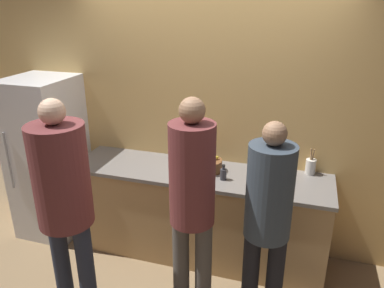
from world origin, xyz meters
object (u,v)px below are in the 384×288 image
person_left (63,193)px  person_right (268,213)px  cup_white (176,167)px  fruit_bowl (208,165)px  bottle_dark (223,174)px  utensil_crock (311,166)px  bottle_red (279,163)px  refrigerator (49,157)px  person_center (192,197)px

person_left → person_right: (1.42, 0.37, -0.13)m
person_right → cup_white: person_right is taller
person_right → fruit_bowl: size_ratio=6.25×
person_right → bottle_dark: person_right is taller
fruit_bowl → utensil_crock: bearing=12.8°
bottle_dark → person_left: bearing=-135.6°
person_left → person_right: 1.47m
person_left → bottle_red: size_ratio=7.74×
person_left → cup_white: (0.50, 0.99, -0.16)m
cup_white → person_left: bearing=-116.8°
person_left → fruit_bowl: person_left is taller
refrigerator → fruit_bowl: 1.72m
fruit_bowl → bottle_red: bottle_red is taller
refrigerator → person_left: 1.40m
fruit_bowl → cup_white: 0.30m
utensil_crock → person_left: bearing=-142.7°
person_center → cup_white: person_center is taller
person_right → person_left: bearing=-165.4°
utensil_crock → bottle_red: utensil_crock is taller
person_left → refrigerator: bearing=132.5°
person_center → person_right: (0.54, 0.09, -0.09)m
refrigerator → bottle_red: size_ratio=7.25×
refrigerator → bottle_red: bearing=5.9°
person_center → bottle_dark: (0.08, 0.66, -0.11)m
person_right → utensil_crock: person_right is taller
person_center → utensil_crock: (0.82, 1.01, -0.09)m
person_right → bottle_dark: (-0.45, 0.57, -0.02)m
bottle_dark → bottle_red: size_ratio=0.62×
person_left → bottle_red: 1.89m
person_left → bottle_dark: bearing=44.4°
refrigerator → cup_white: bearing=-0.9°
refrigerator → person_center: person_center is taller
utensil_crock → bottle_red: (-0.28, -0.04, 0.02)m
refrigerator → bottle_dark: refrigerator is taller
person_right → bottle_dark: bearing=128.3°
refrigerator → utensil_crock: 2.64m
person_right → utensil_crock: size_ratio=6.73×
refrigerator → cup_white: refrigerator is taller
utensil_crock → cup_white: size_ratio=2.72×
utensil_crock → refrigerator: bearing=-173.9°
person_left → bottle_dark: person_left is taller
utensil_crock → cup_white: 1.23m
person_center → fruit_bowl: 0.82m
fruit_bowl → bottle_dark: 0.23m
fruit_bowl → cup_white: size_ratio=2.92×
person_right → bottle_dark: size_ratio=11.60×
refrigerator → person_left: person_left is taller
person_left → fruit_bowl: size_ratio=6.76×
person_left → utensil_crock: (1.70, 1.29, -0.13)m
bottle_dark → bottle_red: bottle_red is taller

